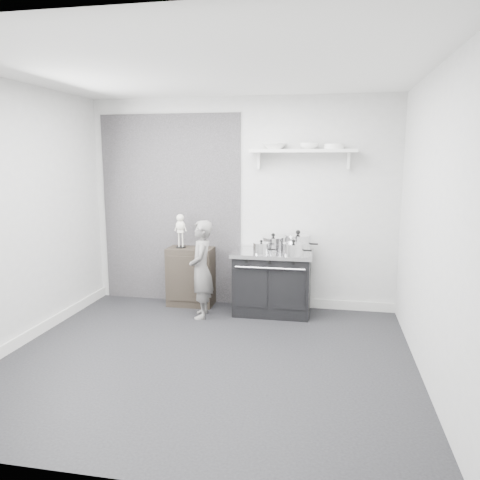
# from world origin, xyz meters

# --- Properties ---
(ground) EXTENTS (4.00, 4.00, 0.00)m
(ground) POSITION_xyz_m (0.00, 0.00, 0.00)
(ground) COLOR black
(ground) RESTS_ON ground
(room_shell) EXTENTS (4.02, 3.62, 2.71)m
(room_shell) POSITION_xyz_m (-0.09, 0.15, 1.64)
(room_shell) COLOR #B4B4B2
(room_shell) RESTS_ON ground
(wall_shelf) EXTENTS (1.30, 0.26, 0.24)m
(wall_shelf) POSITION_xyz_m (0.80, 1.68, 2.01)
(wall_shelf) COLOR silver
(wall_shelf) RESTS_ON room_shell
(stove) EXTENTS (0.98, 0.62, 0.79)m
(stove) POSITION_xyz_m (0.47, 1.48, 0.40)
(stove) COLOR black
(stove) RESTS_ON ground
(side_cabinet) EXTENTS (0.59, 0.35, 0.77)m
(side_cabinet) POSITION_xyz_m (-0.63, 1.61, 0.39)
(side_cabinet) COLOR black
(side_cabinet) RESTS_ON ground
(child) EXTENTS (0.36, 0.48, 1.20)m
(child) POSITION_xyz_m (-0.37, 1.17, 0.60)
(child) COLOR slate
(child) RESTS_ON ground
(pot_back_left) EXTENTS (0.37, 0.28, 0.21)m
(pot_back_left) POSITION_xyz_m (0.45, 1.62, 0.87)
(pot_back_left) COLOR silver
(pot_back_left) RESTS_ON stove
(pot_back_right) EXTENTS (0.41, 0.33, 0.27)m
(pot_back_right) POSITION_xyz_m (0.77, 1.58, 0.90)
(pot_back_right) COLOR silver
(pot_back_right) RESTS_ON stove
(pot_front_right) EXTENTS (0.35, 0.26, 0.20)m
(pot_front_right) POSITION_xyz_m (0.74, 1.30, 0.87)
(pot_front_right) COLOR silver
(pot_front_right) RESTS_ON stove
(pot_front_center) EXTENTS (0.29, 0.20, 0.18)m
(pot_front_center) POSITION_xyz_m (0.35, 1.31, 0.86)
(pot_front_center) COLOR silver
(pot_front_center) RESTS_ON stove
(skeleton_full) EXTENTS (0.14, 0.09, 0.51)m
(skeleton_full) POSITION_xyz_m (-0.76, 1.61, 1.03)
(skeleton_full) COLOR silver
(skeleton_full) RESTS_ON side_cabinet
(skeleton_torso) EXTENTS (0.11, 0.07, 0.40)m
(skeleton_torso) POSITION_xyz_m (-0.48, 1.61, 0.97)
(skeleton_torso) COLOR silver
(skeleton_torso) RESTS_ON side_cabinet
(bowl_large) EXTENTS (0.30, 0.30, 0.07)m
(bowl_large) POSITION_xyz_m (0.45, 1.67, 2.08)
(bowl_large) COLOR white
(bowl_large) RESTS_ON wall_shelf
(bowl_small) EXTENTS (0.23, 0.23, 0.07)m
(bowl_small) POSITION_xyz_m (0.87, 1.67, 2.08)
(bowl_small) COLOR white
(bowl_small) RESTS_ON wall_shelf
(plate_stack) EXTENTS (0.24, 0.24, 0.06)m
(plate_stack) POSITION_xyz_m (1.17, 1.67, 2.07)
(plate_stack) COLOR white
(plate_stack) RESTS_ON wall_shelf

